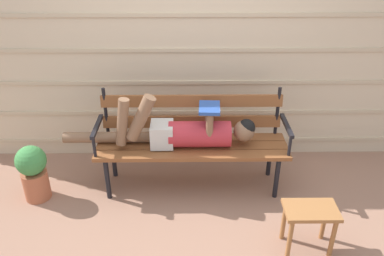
% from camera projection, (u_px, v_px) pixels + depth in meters
% --- Properties ---
extents(ground_plane, '(12.00, 12.00, 0.00)m').
position_uv_depth(ground_plane, '(192.00, 198.00, 3.65)').
color(ground_plane, '#936B56').
extents(house_siding, '(4.94, 0.08, 2.32)m').
position_uv_depth(house_siding, '(191.00, 49.00, 3.79)').
color(house_siding, beige).
rests_on(house_siding, ground).
extents(park_bench, '(1.73, 0.46, 0.92)m').
position_uv_depth(park_bench, '(192.00, 137.00, 3.63)').
color(park_bench, brown).
rests_on(park_bench, ground).
extents(reclining_person, '(1.74, 0.26, 0.53)m').
position_uv_depth(reclining_person, '(183.00, 131.00, 3.52)').
color(reclining_person, '#B72D38').
extents(footstool, '(0.40, 0.25, 0.39)m').
position_uv_depth(footstool, '(310.00, 218.00, 2.97)').
color(footstool, '#9E6638').
rests_on(footstool, ground).
extents(potted_plant, '(0.27, 0.27, 0.54)m').
position_uv_depth(potted_plant, '(33.00, 171.00, 3.52)').
color(potted_plant, '#AD5B3D').
rests_on(potted_plant, ground).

